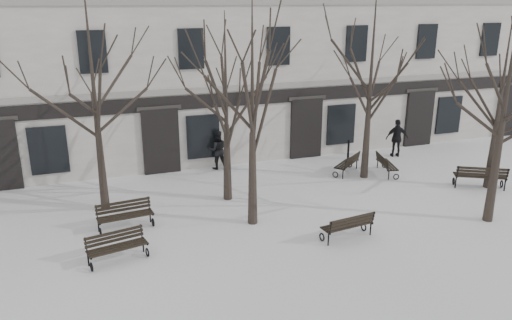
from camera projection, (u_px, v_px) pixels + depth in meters
name	position (u px, v px, depth m)	size (l,w,h in m)	color
ground	(309.00, 236.00, 16.33)	(100.00, 100.00, 0.00)	white
building	(208.00, 37.00, 26.29)	(40.40, 10.20, 11.40)	beige
tree_1	(252.00, 85.00, 15.84)	(5.38, 5.38, 7.69)	black
tree_2	(511.00, 69.00, 15.90)	(5.91, 5.91, 8.45)	black
tree_3	(503.00, 83.00, 19.30)	(4.82, 4.82, 6.88)	black
tree_4	(92.00, 68.00, 16.97)	(5.77, 5.77, 8.24)	black
tree_5	(226.00, 86.00, 18.07)	(4.93, 4.93, 7.04)	black
tree_6	(372.00, 59.00, 20.23)	(5.72, 5.72, 8.17)	black
bench_0	(117.00, 246.00, 14.67)	(1.83, 0.98, 0.88)	black
bench_1	(348.00, 225.00, 16.01)	(1.82, 0.86, 0.89)	black
bench_2	(480.00, 176.00, 20.32)	(2.06, 1.59, 1.00)	black
bench_3	(125.00, 215.00, 16.75)	(1.90, 0.87, 0.93)	black
bench_4	(348.00, 163.00, 22.13)	(1.71, 1.54, 0.87)	black
bench_5	(386.00, 164.00, 22.08)	(1.02, 1.75, 0.84)	black
bollard_a	(227.00, 159.00, 22.28)	(0.15, 0.15, 1.14)	black
bollard_b	(348.00, 149.00, 24.08)	(0.12, 0.12, 0.96)	black
pedestrian_b	(218.00, 168.00, 22.91)	(0.87, 0.67, 1.78)	black
pedestrian_c	(395.00, 156.00, 24.68)	(1.10, 0.46, 1.87)	black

